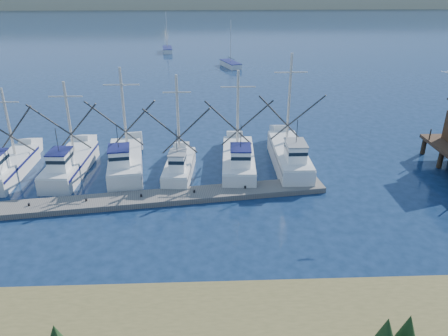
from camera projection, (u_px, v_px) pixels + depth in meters
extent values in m
plane|color=#0B1C33|center=(239.00, 250.00, 27.23)|extent=(500.00, 500.00, 0.00)
cube|color=#625E58|center=(114.00, 201.00, 32.56)|extent=(32.52, 6.45, 0.43)
cube|color=silver|center=(11.00, 169.00, 36.76)|extent=(2.24, 7.72, 1.38)
cylinder|color=#B7B2A8|center=(8.00, 123.00, 36.46)|extent=(0.22, 0.22, 5.90)
cube|color=silver|center=(71.00, 166.00, 37.26)|extent=(2.99, 8.52, 1.37)
cube|color=white|center=(60.00, 161.00, 34.71)|extent=(1.58, 2.12, 1.50)
cylinder|color=#B7B2A8|center=(69.00, 118.00, 36.98)|extent=(0.22, 0.22, 6.28)
cube|color=silver|center=(126.00, 164.00, 37.36)|extent=(3.86, 8.61, 1.60)
cube|color=white|center=(120.00, 157.00, 34.78)|extent=(1.84, 2.23, 1.50)
cylinder|color=#B7B2A8|center=(124.00, 110.00, 36.83)|extent=(0.22, 0.22, 7.19)
cube|color=silver|center=(179.00, 169.00, 36.80)|extent=(2.61, 6.70, 1.27)
cube|color=white|center=(178.00, 162.00, 34.70)|extent=(1.34, 1.69, 1.50)
cylinder|color=#B7B2A8|center=(178.00, 118.00, 36.09)|extent=(0.22, 0.22, 7.11)
cube|color=silver|center=(238.00, 162.00, 37.93)|extent=(3.14, 8.80, 1.43)
cube|color=white|center=(241.00, 157.00, 35.30)|extent=(1.67, 2.19, 1.50)
cylinder|color=#B7B2A8|center=(238.00, 111.00, 37.53)|extent=(0.22, 0.22, 6.97)
cube|color=silver|center=(289.00, 159.00, 38.38)|extent=(2.65, 9.41, 1.68)
cube|color=white|center=(295.00, 152.00, 35.53)|extent=(1.52, 2.30, 1.50)
cylinder|color=#B7B2A8|center=(289.00, 100.00, 37.83)|extent=(0.22, 0.22, 8.00)
cube|color=silver|center=(231.00, 65.00, 78.53)|extent=(3.73, 6.11, 0.90)
cylinder|color=#B7B2A8|center=(231.00, 41.00, 77.12)|extent=(0.12, 0.12, 7.20)
cube|color=silver|center=(167.00, 50.00, 92.85)|extent=(2.41, 5.75, 0.90)
cylinder|color=#B7B2A8|center=(167.00, 30.00, 91.44)|extent=(0.12, 0.12, 7.20)
sphere|color=white|center=(448.00, 72.00, 31.38)|extent=(0.18, 0.18, 0.18)
cube|color=white|center=(444.00, 72.00, 31.36)|extent=(0.45, 0.11, 0.12)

